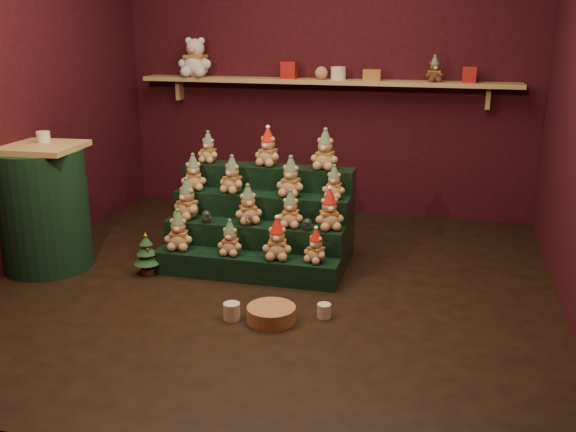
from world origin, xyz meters
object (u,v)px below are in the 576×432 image
(mini_christmas_tree, at_px, (147,254))
(white_bear, at_px, (195,52))
(mug_left, at_px, (232,311))
(mug_right, at_px, (324,311))
(snow_globe_a, at_px, (206,217))
(snow_globe_c, at_px, (307,224))
(brown_bear, at_px, (434,69))
(snow_globe_b, at_px, (248,220))
(riser_tier_front, at_px, (246,267))
(wicker_basket, at_px, (271,314))
(side_table, at_px, (43,208))

(mini_christmas_tree, height_order, white_bear, white_bear)
(mug_left, bearing_deg, mini_christmas_tree, 146.77)
(mug_left, xyz_separation_m, mug_right, (0.57, 0.17, -0.01))
(snow_globe_a, height_order, mug_right, snow_globe_a)
(white_bear, bearing_deg, mug_right, -51.85)
(snow_globe_c, distance_m, brown_bear, 2.07)
(snow_globe_c, xyz_separation_m, mug_left, (-0.31, -0.84, -0.35))
(snow_globe_b, distance_m, brown_bear, 2.29)
(riser_tier_front, bearing_deg, wicker_basket, -59.60)
(riser_tier_front, relative_size, snow_globe_a, 14.79)
(mug_left, height_order, mug_right, mug_left)
(white_bear, bearing_deg, wicker_basket, -58.70)
(riser_tier_front, distance_m, snow_globe_a, 0.51)
(snow_globe_c, xyz_separation_m, brown_bear, (0.80, 1.61, 1.03))
(snow_globe_b, distance_m, snow_globe_c, 0.46)
(snow_globe_a, bearing_deg, brown_bear, 45.29)
(mini_christmas_tree, height_order, mug_right, mini_christmas_tree)
(mug_right, distance_m, white_bear, 3.25)
(snow_globe_c, height_order, side_table, side_table)
(snow_globe_a, bearing_deg, mini_christmas_tree, -145.20)
(riser_tier_front, height_order, snow_globe_b, snow_globe_b)
(side_table, bearing_deg, brown_bear, 30.40)
(snow_globe_c, relative_size, wicker_basket, 0.29)
(white_bear, distance_m, brown_bear, 2.29)
(snow_globe_b, height_order, mug_right, snow_globe_b)
(mini_christmas_tree, relative_size, wicker_basket, 1.07)
(riser_tier_front, relative_size, brown_bear, 6.15)
(snow_globe_a, relative_size, wicker_basket, 0.30)
(snow_globe_b, xyz_separation_m, mini_christmas_tree, (-0.72, -0.27, -0.24))
(mini_christmas_tree, distance_m, wicker_basket, 1.25)
(mug_right, xyz_separation_m, brown_bear, (0.54, 2.28, 1.39))
(snow_globe_b, xyz_separation_m, snow_globe_c, (0.46, 0.00, 0.00))
(mug_left, bearing_deg, snow_globe_a, 119.97)
(riser_tier_front, distance_m, white_bear, 2.53)
(riser_tier_front, distance_m, mug_right, 0.86)
(side_table, height_order, mini_christmas_tree, side_table)
(side_table, bearing_deg, snow_globe_b, 7.25)
(mug_right, bearing_deg, wicker_basket, -156.77)
(riser_tier_front, relative_size, white_bear, 2.96)
(snow_globe_b, bearing_deg, white_bear, 122.56)
(snow_globe_c, bearing_deg, mini_christmas_tree, -167.16)
(snow_globe_c, bearing_deg, snow_globe_b, 180.00)
(snow_globe_b, xyz_separation_m, side_table, (-1.55, -0.31, 0.08))
(brown_bear, bearing_deg, mug_right, -124.10)
(snow_globe_b, bearing_deg, mini_christmas_tree, -159.63)
(mini_christmas_tree, distance_m, mug_right, 1.50)
(riser_tier_front, bearing_deg, snow_globe_b, 98.20)
(riser_tier_front, distance_m, snow_globe_b, 0.35)
(mug_left, bearing_deg, snow_globe_c, 69.81)
(snow_globe_a, distance_m, wicker_basket, 1.15)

